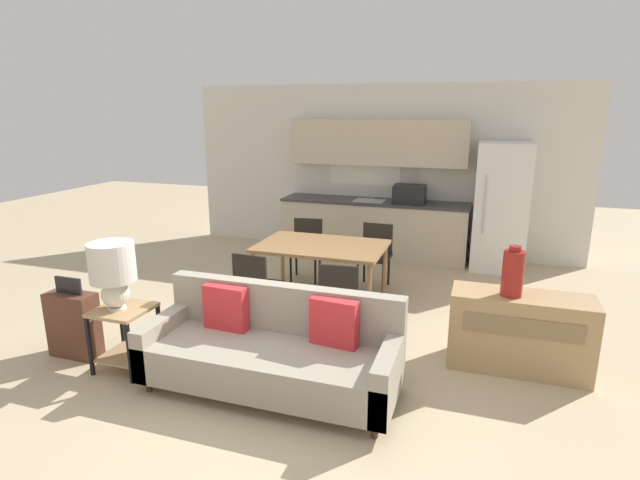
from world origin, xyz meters
TOP-DOWN VIEW (x-y plane):
  - ground_plane at (0.00, 0.00)m, footprint 20.00×20.00m
  - wall_back at (-0.00, 4.63)m, footprint 6.40×0.07m
  - kitchen_counter at (0.01, 4.33)m, footprint 2.97×0.65m
  - refrigerator at (1.90, 4.20)m, footprint 0.74×0.78m
  - dining_table at (-0.14, 2.04)m, footprint 1.50×0.99m
  - couch at (0.07, 0.11)m, footprint 2.14×0.80m
  - side_table at (-1.34, -0.02)m, footprint 0.47×0.47m
  - table_lamp at (-1.37, -0.05)m, footprint 0.40×0.40m
  - credenza at (2.06, 1.10)m, footprint 1.22×0.46m
  - vase at (1.95, 1.05)m, footprint 0.18×0.18m
  - dining_chair_near_left at (-0.63, 1.23)m, footprint 0.44×0.44m
  - dining_chair_far_right at (0.34, 2.86)m, footprint 0.43×0.43m
  - dining_chair_near_right at (0.35, 1.19)m, footprint 0.46×0.46m
  - dining_chair_far_left at (-0.63, 2.86)m, footprint 0.47×0.47m
  - suitcase at (-1.97, 0.02)m, footprint 0.48×0.22m

SIDE VIEW (x-z plane):
  - ground_plane at x=0.00m, z-range 0.00..0.00m
  - suitcase at x=-1.97m, z-range -0.07..0.72m
  - couch at x=0.07m, z-range -0.09..0.76m
  - credenza at x=2.06m, z-range 0.00..0.72m
  - side_table at x=-1.34m, z-range 0.10..0.69m
  - dining_chair_near_left at x=-0.63m, z-range 0.05..0.89m
  - dining_chair_far_right at x=0.34m, z-range 0.05..0.89m
  - dining_chair_near_right at x=0.35m, z-range 0.05..0.89m
  - dining_chair_far_left at x=-0.63m, z-range 0.05..0.89m
  - dining_table at x=-0.14m, z-range 0.31..1.06m
  - kitchen_counter at x=0.01m, z-range -0.23..1.92m
  - vase at x=1.95m, z-range 0.70..1.16m
  - refrigerator at x=1.90m, z-range 0.00..1.86m
  - table_lamp at x=-1.37m, z-range 0.65..1.26m
  - wall_back at x=0.00m, z-range 0.00..2.70m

